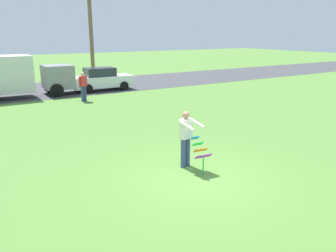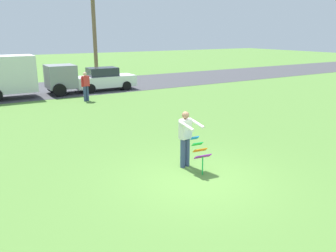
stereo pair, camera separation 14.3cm
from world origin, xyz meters
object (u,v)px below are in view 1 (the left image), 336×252
object	(u,v)px
parked_car_white	(102,79)
person_walker_far	(83,86)
kite_held	(201,151)
parked_truck_grey_van	(10,76)
person_kite_flyer	(186,137)

from	to	relation	value
parked_car_white	person_walker_far	world-z (taller)	person_walker_far
kite_held	parked_truck_grey_van	world-z (taller)	parked_truck_grey_van
person_kite_flyer	parked_car_white	size ratio (longest dim) A/B	0.41
person_kite_flyer	parked_truck_grey_van	world-z (taller)	parked_truck_grey_van
kite_held	parked_truck_grey_van	size ratio (longest dim) A/B	0.15
kite_held	person_walker_far	world-z (taller)	person_walker_far
kite_held	parked_car_white	xyz separation A→B (m)	(2.97, 15.43, 0.10)
person_kite_flyer	person_walker_far	world-z (taller)	same
parked_truck_grey_van	person_walker_far	world-z (taller)	parked_truck_grey_van
kite_held	person_walker_far	distance (m)	12.24
parked_car_white	person_kite_flyer	bearing A→B (deg)	-101.66
kite_held	person_walker_far	xyz separation A→B (m)	(0.59, 12.22, 0.26)
parked_truck_grey_van	parked_car_white	xyz separation A→B (m)	(5.90, 0.00, -0.64)
person_kite_flyer	kite_held	world-z (taller)	person_kite_flyer
parked_truck_grey_van	person_walker_far	distance (m)	4.79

